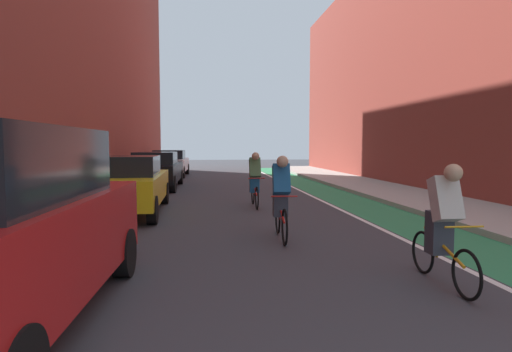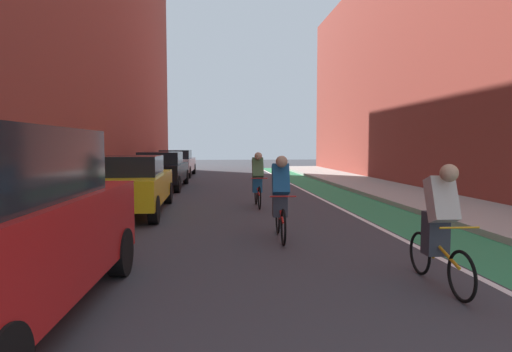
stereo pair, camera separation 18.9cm
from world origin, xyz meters
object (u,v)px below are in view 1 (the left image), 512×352
Objects in this scene: parked_sedan_white at (170,163)px; cyclist_mid at (281,195)px; parked_sedan_black at (156,170)px; cyclist_trailing at (255,179)px; cyclist_lead at (443,224)px; parked_sedan_yellow_cab at (128,184)px.

parked_sedan_white is 17.50m from cyclist_mid.
parked_sedan_black is 2.83× the size of cyclist_trailing.
parked_sedan_white is 2.77× the size of cyclist_lead.
parked_sedan_yellow_cab is 2.67× the size of cyclist_mid.
cyclist_trailing is (-1.59, 7.24, 0.01)m from cyclist_lead.
parked_sedan_black is 6.79m from cyclist_trailing.
parked_sedan_white is (-0.00, 7.01, -0.00)m from parked_sedan_black.
cyclist_trailing reaches higher than parked_sedan_black.
cyclist_trailing is at bearing -74.85° from parked_sedan_white.
parked_sedan_white is 20.70m from cyclist_lead.
cyclist_trailing reaches higher than parked_sedan_white.
parked_sedan_yellow_cab is 4.94m from cyclist_mid.
cyclist_mid is (-1.59, 2.92, 0.05)m from cyclist_lead.
cyclist_mid is at bearing -90.04° from cyclist_trailing.
parked_sedan_black is 2.93× the size of cyclist_lead.
cyclist_lead reaches higher than parked_sedan_black.
parked_sedan_yellow_cab is 13.64m from parked_sedan_white.
cyclist_lead is (5.06, -20.08, 0.02)m from parked_sedan_white.
cyclist_trailing reaches higher than cyclist_lead.
cyclist_trailing reaches higher than parked_sedan_yellow_cab.
cyclist_trailing is (3.47, -5.83, 0.02)m from parked_sedan_black.
parked_sedan_black is 2.81× the size of cyclist_mid.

